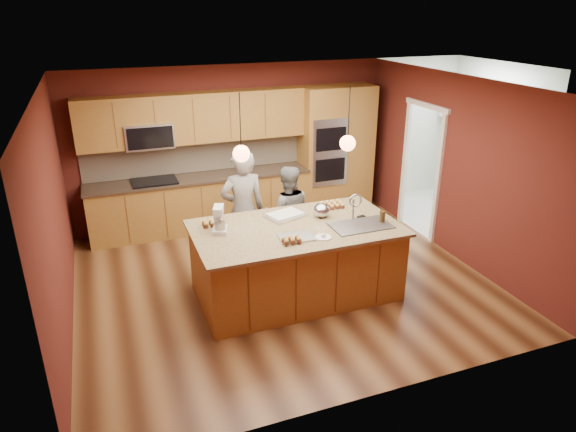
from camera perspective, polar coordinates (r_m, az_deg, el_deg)
name	(u,v)px	position (r m, az deg, el deg)	size (l,w,h in m)	color
floor	(282,280)	(7.30, -0.71, -7.09)	(5.50, 5.50, 0.00)	#452613
ceiling	(281,85)	(6.42, -0.83, 14.38)	(5.50, 5.50, 0.00)	silver
wall_back	(232,145)	(9.03, -6.24, 7.89)	(5.50, 5.50, 0.00)	#531D16
wall_front	(377,277)	(4.67, 9.83, -6.73)	(5.50, 5.50, 0.00)	#531D16
wall_left	(54,218)	(6.41, -24.55, -0.22)	(5.00, 5.00, 0.00)	#531D16
wall_right	(455,168)	(8.05, 18.04, 5.11)	(5.00, 5.00, 0.00)	#531D16
cabinet_run	(197,173)	(8.75, -10.03, 4.71)	(3.74, 0.64, 2.30)	#976324
oven_column	(335,150)	(9.42, 5.30, 7.29)	(1.30, 0.62, 2.30)	#976324
doorway_trim	(421,172)	(8.73, 14.52, 4.74)	(0.08, 1.11, 2.20)	white
laundry_room	(491,107)	(9.82, 21.66, 11.24)	(2.60, 2.70, 2.70)	silver
pendant_left	(241,153)	(6.00, -5.21, 6.95)	(0.20, 0.20, 0.80)	black
pendant_right	(348,143)	(6.49, 6.64, 8.07)	(0.20, 0.20, 0.80)	black
island	(297,260)	(6.76, 1.00, -4.88)	(2.63, 1.47, 1.35)	#976324
person_left	(243,210)	(7.33, -5.02, 0.63)	(0.65, 0.42, 1.77)	black
person_right	(287,214)	(7.58, -0.07, 0.23)	(0.71, 0.56, 1.47)	gray
stand_mixer	(219,221)	(6.41, -7.66, -0.57)	(0.24, 0.28, 0.34)	silver
sheet_cake	(285,215)	(6.86, -0.30, 0.11)	(0.58, 0.49, 0.05)	silver
cooling_rack	(296,237)	(6.24, 0.93, -2.36)	(0.42, 0.30, 0.02)	#A5A7AC
mixing_bowl	(322,210)	(6.85, 3.76, 0.62)	(0.23, 0.23, 0.19)	#AEB1B5
plate	(323,237)	(6.26, 3.93, -2.37)	(0.20, 0.20, 0.01)	white
tumbler	(382,217)	(6.78, 10.43, -0.06)	(0.08, 0.08, 0.15)	#362610
phone	(361,217)	(6.93, 8.12, -0.06)	(0.12, 0.06, 0.01)	black
cupcakes_left	(212,223)	(6.65, -8.44, -0.76)	(0.26, 0.17, 0.08)	gold
cupcakes_rack	(292,240)	(6.08, 0.39, -2.63)	(0.23, 0.16, 0.07)	gold
cupcakes_right	(332,205)	(7.20, 4.93, 1.24)	(0.32, 0.24, 0.07)	gold
washer	(483,192)	(9.85, 20.86, 2.53)	(0.61, 0.63, 0.98)	silver
dryer	(463,184)	(10.29, 18.82, 3.38)	(0.56, 0.57, 0.90)	silver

